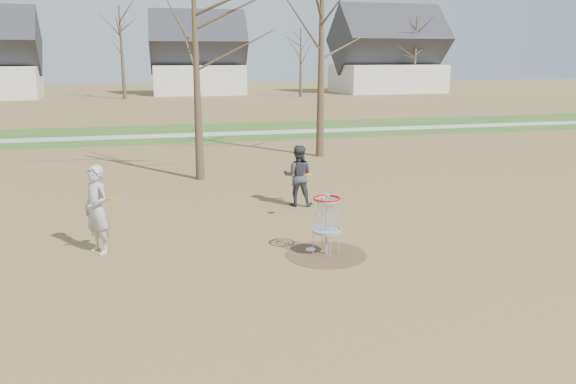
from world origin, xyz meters
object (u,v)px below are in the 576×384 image
(player_standing, at_px, (97,210))
(disc_grounded, at_px, (311,249))
(player_throwing, at_px, (298,176))
(disc_golf_basket, at_px, (327,215))

(player_standing, distance_m, disc_grounded, 4.82)
(player_throwing, bearing_deg, disc_golf_basket, 101.01)
(disc_golf_basket, bearing_deg, player_throwing, 83.73)
(player_standing, height_order, disc_grounded, player_standing)
(disc_grounded, relative_size, disc_golf_basket, 0.16)
(player_throwing, distance_m, disc_golf_basket, 4.23)
(disc_grounded, xyz_separation_m, disc_golf_basket, (0.25, -0.35, 0.89))
(player_standing, bearing_deg, disc_golf_basket, 35.85)
(player_standing, height_order, disc_golf_basket, player_standing)
(player_throwing, height_order, disc_golf_basket, player_throwing)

